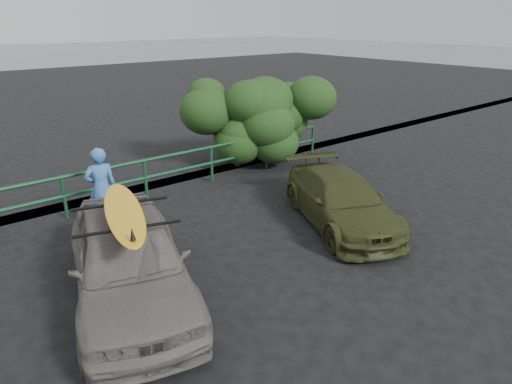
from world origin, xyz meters
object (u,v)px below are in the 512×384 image
guardrail (107,188)px  surfboard (124,211)px  sedan (129,260)px  man (101,188)px  olive_vehicle (341,200)px

guardrail → surfboard: (-1.24, -3.97, 1.06)m
surfboard → sedan: bearing=0.0°
man → surfboard: man is taller
guardrail → olive_vehicle: olive_vehicle is taller
sedan → surfboard: size_ratio=1.66×
sedan → man: size_ratio=2.42×
surfboard → guardrail: bearing=90.4°
olive_vehicle → surfboard: bearing=-157.1°
guardrail → sedan: sedan is taller
man → surfboard: 3.16m
sedan → man: bearing=93.5°
sedan → olive_vehicle: size_ratio=1.12×
sedan → surfboard: bearing=0.0°
guardrail → man: size_ratio=7.78×
sedan → olive_vehicle: (4.87, -0.15, -0.18)m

